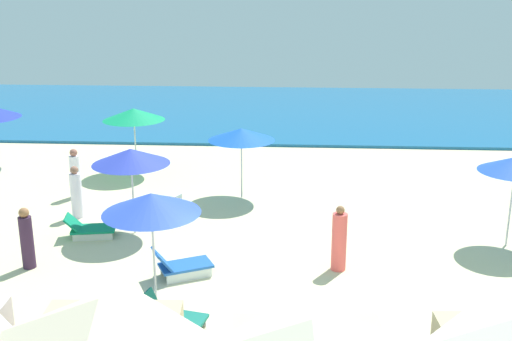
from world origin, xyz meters
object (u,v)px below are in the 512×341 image
Objects in this scene: umbrella_4 at (134,114)px; beachgoer_1 at (76,193)px; lounge_chair_1_0 at (89,228)px; lounge_chair_6_1 at (171,317)px; beachgoer_3 at (75,174)px; umbrella_6 at (151,203)px; beachgoer_0 at (27,239)px; beachgoer_2 at (339,240)px; lounge_chair_6_0 at (181,265)px; umbrella_2 at (241,134)px; cooler_box_1 at (172,200)px; umbrella_1 at (131,156)px.

beachgoer_1 is (-0.65, -4.52, -1.44)m from umbrella_4.
lounge_chair_1_0 is 1.02× the size of lounge_chair_6_1.
lounge_chair_1_0 is 0.88× the size of beachgoer_3.
umbrella_6 is 3.90m from beachgoer_0.
lounge_chair_6_1 is at bearing 25.99° from beachgoer_3.
beachgoer_0 is at bearing 18.86° from beachgoer_1.
beachgoer_2 reaches higher than lounge_chair_6_1.
lounge_chair_6_0 is 0.98× the size of beachgoer_0.
umbrella_2 reaches higher than lounge_chair_6_0.
beachgoer_3 is (-4.36, 5.48, 0.47)m from lounge_chair_6_0.
umbrella_6 is 5.24× the size of cooler_box_1.
beachgoer_0 is at bearing 70.18° from lounge_chair_6_1.
beachgoer_2 is (6.61, -1.62, 0.51)m from lounge_chair_1_0.
beachgoer_2 is 9.42m from beachgoer_3.
umbrella_6 is 1.73× the size of lounge_chair_6_1.
lounge_chair_6_0 is 7.02m from beachgoer_3.
lounge_chair_1_0 is 3.07× the size of cooler_box_1.
umbrella_4 reaches higher than beachgoer_3.
umbrella_2 is at bearing -124.29° from beachgoer_2.
umbrella_2 reaches higher than lounge_chair_1_0.
umbrella_1 is 5.76m from umbrella_4.
lounge_chair_6_1 is at bearing -22.66° from beachgoer_2.
beachgoer_0 reaches higher than lounge_chair_6_0.
umbrella_1 is 1.56× the size of beachgoer_0.
umbrella_6 reaches higher than beachgoer_0.
umbrella_6 reaches higher than umbrella_1.
cooler_box_1 is at bearing 73.88° from beachgoer_3.
beachgoer_1 is at bearing 63.14° from beachgoer_0.
umbrella_4 is at bearing 150.30° from beachgoer_3.
umbrella_2 is 1.64× the size of lounge_chair_6_1.
beachgoer_0 is at bearing 2.18° from beachgoer_3.
umbrella_6 is 7.75m from beachgoer_3.
beachgoer_3 is at bearing -93.56° from beachgoer_2.
umbrella_4 reaches higher than lounge_chair_1_0.
beachgoer_1 reaches higher than lounge_chair_6_1.
cooler_box_1 is at bearing 132.91° from beachgoer_1.
beachgoer_1 is at bearing -98.12° from umbrella_4.
cooler_box_1 is (-1.12, 4.81, -0.09)m from lounge_chair_6_0.
umbrella_4 is 3.33m from beachgoer_3.
beachgoer_3 reaches higher than cooler_box_1.
umbrella_2 is 1.52× the size of lounge_chair_6_0.
umbrella_2 is 1.48× the size of beachgoer_0.
beachgoer_2 reaches higher than cooler_box_1.
beachgoer_0 is at bearing -130.67° from umbrella_2.
lounge_chair_1_0 is 3.66m from lounge_chair_6_0.
umbrella_6 reaches higher than beachgoer_1.
beachgoer_0 is (-2.01, -2.34, -1.46)m from umbrella_1.
beachgoer_2 is (2.76, -5.14, -1.33)m from umbrella_2.
umbrella_4 is at bearing 106.28° from umbrella_6.
umbrella_1 is at bearing -130.60° from umbrella_2.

